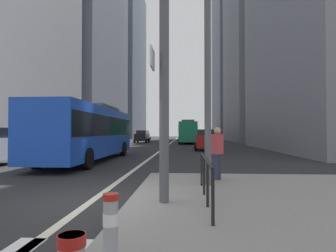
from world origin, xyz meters
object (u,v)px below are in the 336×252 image
at_px(bollard_left, 111,224).
at_px(pedestrian_waiting, 217,150).
at_px(car_oncoming_far, 142,136).
at_px(traffic_signal_gantry, 78,29).
at_px(city_bus_red_receding, 188,131).
at_px(car_oncoming_mid, 145,135).
at_px(city_bus_blue_oncoming, 90,130).
at_px(city_bus_red_distant, 189,131).
at_px(street_lamp_post, 208,15).
at_px(car_receding_near, 188,136).
at_px(car_receding_far, 205,140).

distance_m(bollard_left, pedestrian_waiting, 6.40).
relative_size(car_oncoming_far, traffic_signal_gantry, 0.68).
distance_m(city_bus_red_receding, car_oncoming_mid, 18.64).
bearing_deg(city_bus_blue_oncoming, car_oncoming_mid, 93.84).
relative_size(city_bus_red_receding, pedestrian_waiting, 6.23).
height_order(city_bus_blue_oncoming, pedestrian_waiting, city_bus_blue_oncoming).
relative_size(car_oncoming_mid, pedestrian_waiting, 2.66).
bearing_deg(traffic_signal_gantry, car_oncoming_mid, 96.58).
bearing_deg(city_bus_red_distant, traffic_signal_gantry, -93.16).
bearing_deg(car_oncoming_mid, street_lamp_post, -79.65).
xyz_separation_m(city_bus_blue_oncoming, street_lamp_post, (6.37, -7.91, 3.45)).
bearing_deg(city_bus_blue_oncoming, bollard_left, -69.94).
relative_size(city_bus_red_distant, car_receding_near, 2.65).
bearing_deg(city_bus_red_receding, traffic_signal_gantry, -94.36).
relative_size(city_bus_blue_oncoming, car_receding_near, 2.61).
xyz_separation_m(car_oncoming_mid, street_lamp_post, (9.23, -50.56, 4.29)).
relative_size(city_bus_blue_oncoming, city_bus_red_distant, 0.98).
distance_m(car_oncoming_mid, street_lamp_post, 51.58).
height_order(car_receding_far, car_oncoming_far, same).
relative_size(city_bus_blue_oncoming, city_bus_red_receding, 1.07).
height_order(city_bus_red_distant, car_oncoming_mid, city_bus_red_distant).
xyz_separation_m(city_bus_red_receding, bollard_left, (-1.22, -39.41, -1.22)).
height_order(city_bus_red_distant, pedestrian_waiting, city_bus_red_distant).
relative_size(car_receding_far, bollard_left, 5.45).
relative_size(car_oncoming_mid, car_receding_near, 1.04).
xyz_separation_m(city_bus_red_distant, bollard_left, (-1.61, -60.53, -1.23)).
height_order(city_bus_blue_oncoming, car_receding_far, city_bus_blue_oncoming).
height_order(city_bus_red_receding, city_bus_red_distant, same).
bearing_deg(traffic_signal_gantry, car_receding_near, 86.58).
xyz_separation_m(traffic_signal_gantry, bollard_left, (1.56, -2.95, -3.49)).
relative_size(car_receding_near, traffic_signal_gantry, 0.74).
height_order(city_bus_red_distant, car_oncoming_far, city_bus_red_distant).
bearing_deg(street_lamp_post, car_receding_far, 86.44).
height_order(city_bus_red_receding, car_oncoming_mid, city_bus_red_receding).
bearing_deg(car_oncoming_far, car_oncoming_mid, 96.39).
height_order(car_receding_near, street_lamp_post, street_lamp_post).
bearing_deg(bollard_left, car_receding_far, 83.41).
bearing_deg(car_oncoming_far, car_receding_near, 50.22).
distance_m(car_oncoming_mid, car_receding_far, 33.90).
bearing_deg(bollard_left, car_receding_near, 88.58).
relative_size(city_bus_red_receding, car_oncoming_far, 2.63).
xyz_separation_m(car_oncoming_mid, traffic_signal_gantry, (6.10, -52.82, 3.11)).
xyz_separation_m(city_bus_red_receding, street_lamp_post, (0.36, -34.20, 3.45)).
distance_m(car_oncoming_far, bollard_left, 41.47).
height_order(city_bus_blue_oncoming, street_lamp_post, street_lamp_post).
distance_m(car_receding_near, pedestrian_waiting, 43.66).
bearing_deg(bollard_left, pedestrian_waiting, 72.21).
relative_size(city_bus_red_distant, car_receding_far, 2.62).
relative_size(city_bus_blue_oncoming, car_oncoming_far, 2.83).
xyz_separation_m(car_receding_far, street_lamp_post, (-1.14, -18.28, 4.29)).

